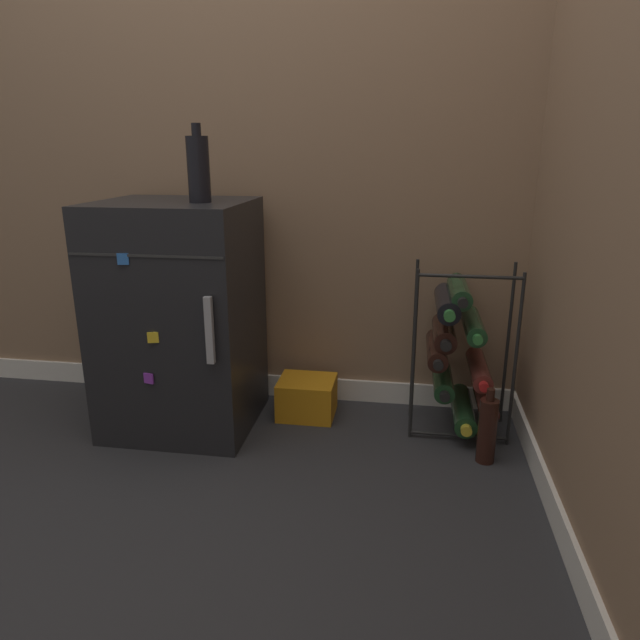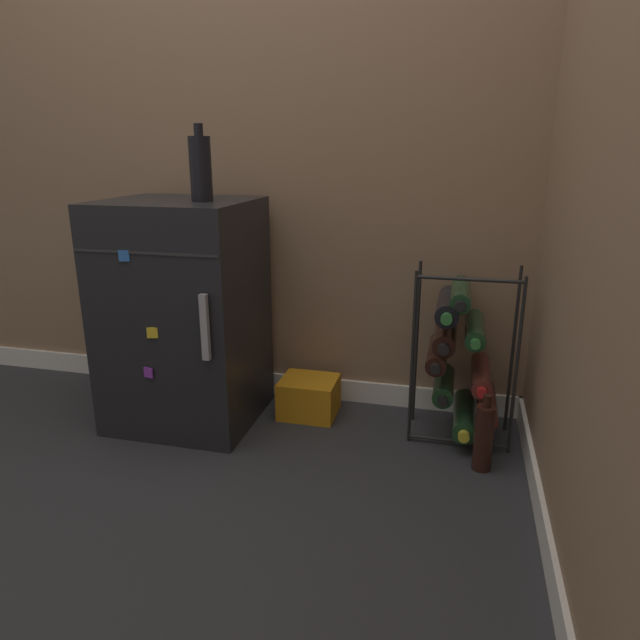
{
  "view_description": "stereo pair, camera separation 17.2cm",
  "coord_description": "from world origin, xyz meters",
  "px_view_note": "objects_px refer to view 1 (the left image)",
  "views": [
    {
      "loc": [
        0.42,
        -1.58,
        1.02
      ],
      "look_at": [
        0.12,
        0.36,
        0.42
      ],
      "focal_mm": 32.0,
      "sensor_mm": 36.0,
      "label": 1
    },
    {
      "loc": [
        0.59,
        -1.54,
        1.02
      ],
      "look_at": [
        0.12,
        0.36,
        0.42
      ],
      "focal_mm": 32.0,
      "sensor_mm": 36.0,
      "label": 2
    }
  ],
  "objects_px": {
    "wine_rack": "(458,352)",
    "loose_bottle_floor": "(487,430)",
    "mini_fridge": "(180,317)",
    "fridge_top_bottle": "(198,168)",
    "soda_box": "(307,397)"
  },
  "relations": [
    {
      "from": "mini_fridge",
      "to": "fridge_top_bottle",
      "type": "xyz_separation_m",
      "value": [
        0.12,
        -0.03,
        0.53
      ]
    },
    {
      "from": "mini_fridge",
      "to": "loose_bottle_floor",
      "type": "distance_m",
      "value": 1.15
    },
    {
      "from": "mini_fridge",
      "to": "wine_rack",
      "type": "distance_m",
      "value": 1.02
    },
    {
      "from": "wine_rack",
      "to": "loose_bottle_floor",
      "type": "distance_m",
      "value": 0.3
    },
    {
      "from": "mini_fridge",
      "to": "wine_rack",
      "type": "height_order",
      "value": "mini_fridge"
    },
    {
      "from": "fridge_top_bottle",
      "to": "wine_rack",
      "type": "bearing_deg",
      "value": 7.83
    },
    {
      "from": "loose_bottle_floor",
      "to": "mini_fridge",
      "type": "bearing_deg",
      "value": 173.56
    },
    {
      "from": "fridge_top_bottle",
      "to": "loose_bottle_floor",
      "type": "xyz_separation_m",
      "value": [
        0.99,
        -0.09,
        -0.83
      ]
    },
    {
      "from": "loose_bottle_floor",
      "to": "soda_box",
      "type": "bearing_deg",
      "value": 159.11
    },
    {
      "from": "wine_rack",
      "to": "mini_fridge",
      "type": "bearing_deg",
      "value": -174.95
    },
    {
      "from": "wine_rack",
      "to": "loose_bottle_floor",
      "type": "bearing_deg",
      "value": -66.72
    },
    {
      "from": "mini_fridge",
      "to": "wine_rack",
      "type": "relative_size",
      "value": 1.34
    },
    {
      "from": "wine_rack",
      "to": "fridge_top_bottle",
      "type": "relative_size",
      "value": 2.47
    },
    {
      "from": "mini_fridge",
      "to": "loose_bottle_floor",
      "type": "xyz_separation_m",
      "value": [
        1.1,
        -0.12,
        -0.3
      ]
    },
    {
      "from": "wine_rack",
      "to": "soda_box",
      "type": "relative_size",
      "value": 2.88
    }
  ]
}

